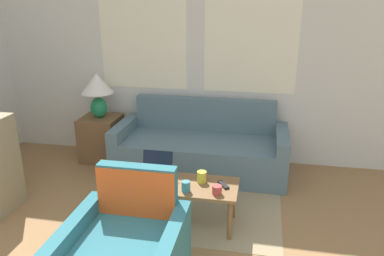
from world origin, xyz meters
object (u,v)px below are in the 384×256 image
cup_navy (202,177)px  tv_remote (223,185)px  cup_white (186,186)px  table_lamp (97,89)px  laptop (155,174)px  cup_yellow (217,190)px  couch (201,150)px  coffee_table (182,189)px

cup_navy → tv_remote: (0.20, -0.04, -0.04)m
cup_white → tv_remote: cup_white is taller
tv_remote → cup_white: bearing=-152.8°
table_lamp → laptop: 1.69m
cup_yellow → cup_white: cup_white is taller
cup_yellow → table_lamp: bearing=140.6°
couch → cup_yellow: (0.36, -1.29, 0.19)m
table_lamp → cup_white: bearing=-44.5°
cup_yellow → cup_white: 0.27m
table_lamp → cup_navy: bearing=-38.1°
coffee_table → tv_remote: (0.38, 0.03, 0.06)m
couch → coffee_table: 1.17m
coffee_table → cup_navy: bearing=21.4°
laptop → cup_navy: size_ratio=2.80×
couch → tv_remote: (0.40, -1.14, 0.16)m
cup_white → laptop: bearing=152.5°
couch → cup_navy: size_ratio=19.44×
couch → cup_navy: 1.13m
couch → cup_navy: bearing=-80.0°
table_lamp → tv_remote: 2.17m
couch → tv_remote: bearing=-70.8°
table_lamp → tv_remote: size_ratio=3.75×
table_lamp → coffee_table: size_ratio=0.55×
couch → cup_yellow: couch is taller
laptop → tv_remote: 0.64m
couch → cup_white: couch is taller
laptop → cup_navy: 0.43m
table_lamp → cup_white: size_ratio=6.01×
coffee_table → laptop: bearing=171.2°
table_lamp → cup_navy: size_ratio=5.41×
couch → laptop: couch is taller
table_lamp → couch: bearing=-3.8°
coffee_table → cup_yellow: bearing=-20.2°
cup_navy → table_lamp: bearing=141.9°
couch → cup_white: size_ratio=21.63×
laptop → cup_yellow: laptop is taller
coffee_table → laptop: laptop is taller
cup_yellow → cup_white: (-0.27, -0.00, 0.01)m
cup_white → tv_remote: 0.35m
tv_remote → table_lamp: bearing=144.5°
table_lamp → cup_yellow: size_ratio=6.67×
table_lamp → cup_yellow: 2.22m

